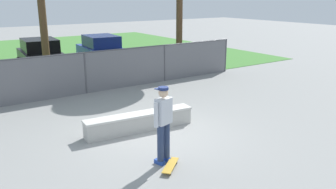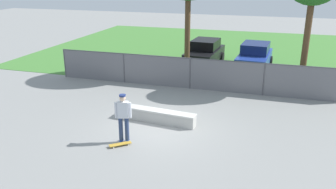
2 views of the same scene
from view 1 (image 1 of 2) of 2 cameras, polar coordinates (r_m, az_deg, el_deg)
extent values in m
plane|color=gray|center=(9.94, -1.75, -6.57)|extent=(80.00, 80.00, 0.00)
cube|color=#478438|center=(24.12, -22.23, 5.65)|extent=(27.09, 20.00, 0.02)
cube|color=#B7B5AD|center=(10.20, -4.63, -4.62)|extent=(3.25, 0.76, 0.46)
cube|color=silver|center=(10.11, -4.66, -3.23)|extent=(3.29, 0.80, 0.06)
cube|color=#2647A5|center=(8.29, -1.38, -10.96)|extent=(0.18, 0.28, 0.10)
cube|color=#2647A5|center=(8.44, -0.38, -10.44)|extent=(0.18, 0.28, 0.10)
cylinder|color=navy|center=(8.06, -1.24, -7.91)|extent=(0.15, 0.15, 0.88)
cylinder|color=navy|center=(8.21, -0.23, -7.44)|extent=(0.15, 0.15, 0.88)
cube|color=silver|center=(7.87, -0.75, -2.72)|extent=(0.43, 0.32, 0.60)
cylinder|color=silver|center=(7.70, -1.96, -3.32)|extent=(0.10, 0.10, 0.58)
cylinder|color=silver|center=(8.06, 0.40, -2.42)|extent=(0.10, 0.10, 0.58)
sphere|color=beige|center=(7.74, -0.76, 0.29)|extent=(0.22, 0.22, 0.22)
cylinder|color=navy|center=(7.72, -0.76, 1.01)|extent=(0.23, 0.23, 0.06)
cube|color=navy|center=(7.81, -1.49, 0.99)|extent=(0.23, 0.17, 0.02)
cube|color=gold|center=(8.08, 0.41, -11.45)|extent=(0.74, 0.67, 0.02)
cube|color=#B2B2B7|center=(8.33, 0.89, -10.72)|extent=(0.14, 0.15, 0.02)
cube|color=#B2B2B7|center=(7.86, -0.10, -12.44)|extent=(0.14, 0.15, 0.02)
cylinder|color=silver|center=(8.32, 1.47, -11.00)|extent=(0.06, 0.06, 0.05)
cylinder|color=silver|center=(8.36, 0.31, -10.87)|extent=(0.06, 0.06, 0.05)
cylinder|color=silver|center=(7.86, 0.51, -12.73)|extent=(0.06, 0.06, 0.05)
cylinder|color=silver|center=(7.90, -0.71, -12.58)|extent=(0.06, 0.06, 0.05)
cylinder|color=#4C4C51|center=(14.22, -13.31, 3.43)|extent=(0.07, 0.07, 1.67)
cylinder|color=#4C4C51|center=(15.93, -0.56, 5.16)|extent=(0.07, 0.07, 1.67)
cylinder|color=#4C4C51|center=(18.26, 9.38, 6.33)|extent=(0.07, 0.07, 1.67)
cylinder|color=#4C4C51|center=(14.08, -13.52, 6.64)|extent=(15.09, 0.05, 0.05)
cube|color=slate|center=(14.22, -13.31, 3.43)|extent=(15.09, 0.01, 1.67)
cylinder|color=#513823|center=(16.09, -19.60, 10.03)|extent=(0.32, 0.32, 4.82)
cylinder|color=#513823|center=(17.94, 1.86, 11.19)|extent=(0.32, 0.32, 4.67)
cube|color=black|center=(19.16, -19.92, 5.53)|extent=(2.10, 4.32, 0.70)
cube|color=black|center=(19.21, -20.19, 7.55)|extent=(1.75, 2.21, 0.64)
cylinder|color=black|center=(18.15, -16.25, 4.19)|extent=(0.27, 0.65, 0.64)
cylinder|color=black|center=(17.82, -21.86, 3.47)|extent=(0.27, 0.65, 0.64)
cylinder|color=black|center=(20.65, -18.06, 5.39)|extent=(0.27, 0.65, 0.64)
cylinder|color=black|center=(20.36, -23.01, 4.77)|extent=(0.27, 0.65, 0.64)
cube|color=#233D9E|center=(19.95, -10.60, 6.58)|extent=(2.10, 4.32, 0.70)
cube|color=navy|center=(20.00, -10.84, 8.53)|extent=(1.75, 2.21, 0.64)
cylinder|color=black|center=(19.14, -6.67, 5.29)|extent=(0.27, 0.65, 0.64)
cylinder|color=black|center=(18.51, -11.79, 4.71)|extent=(0.27, 0.65, 0.64)
cylinder|color=black|center=(21.52, -9.48, 6.35)|extent=(0.27, 0.65, 0.64)
cylinder|color=black|center=(20.96, -14.09, 5.84)|extent=(0.27, 0.65, 0.64)
camera|label=2|loc=(10.16, 84.66, 13.71)|focal=37.33mm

